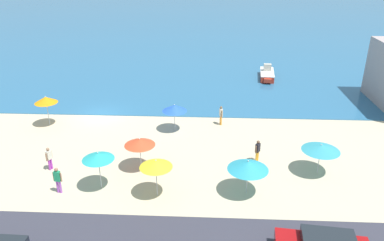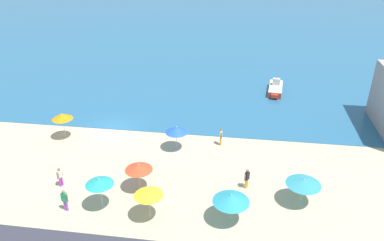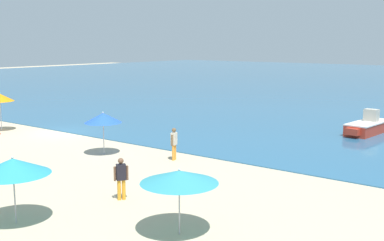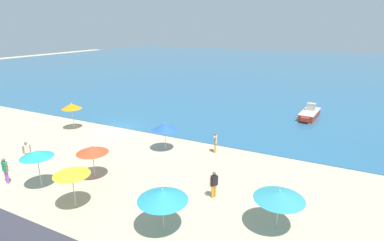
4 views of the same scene
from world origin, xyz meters
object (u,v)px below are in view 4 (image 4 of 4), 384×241
beach_umbrella_3 (92,150)px  skiff_nearshore (309,114)px  beach_umbrella_2 (165,127)px  beach_umbrella_6 (36,154)px  bather_2 (27,151)px  beach_umbrella_5 (71,171)px  beach_umbrella_7 (72,106)px  bather_1 (5,169)px  beach_umbrella_4 (163,195)px  beach_umbrella_1 (279,195)px  bather_0 (215,141)px  bather_3 (214,183)px

beach_umbrella_3 → skiff_nearshore: (11.31, 20.76, -1.52)m
beach_umbrella_3 → beach_umbrella_2: bearing=74.0°
beach_umbrella_3 → beach_umbrella_6: (-2.09, -2.44, 0.25)m
beach_umbrella_3 → bather_2: 6.25m
beach_umbrella_5 → beach_umbrella_7: size_ratio=0.94×
beach_umbrella_7 → bather_2: bearing=-67.5°
beach_umbrella_2 → bather_1: (-6.29, -9.19, -1.02)m
beach_umbrella_3 → beach_umbrella_4: bearing=-20.3°
beach_umbrella_3 → skiff_nearshore: size_ratio=0.49×
beach_umbrella_5 → skiff_nearshore: beach_umbrella_5 is taller
beach_umbrella_7 → bather_2: 7.75m
beach_umbrella_1 → bather_1: (-16.46, -3.09, -0.90)m
beach_umbrella_1 → beach_umbrella_5: size_ratio=0.99×
beach_umbrella_3 → beach_umbrella_7: bearing=143.7°
beach_umbrella_6 → beach_umbrella_3: bearing=49.4°
beach_umbrella_7 → bather_1: beach_umbrella_7 is taller
beach_umbrella_4 → bather_0: 10.18m
bather_1 → bather_3: (12.55, 4.37, -0.05)m
bather_1 → beach_umbrella_3: bearing=33.9°
bather_2 → beach_umbrella_4: bearing=-9.4°
beach_umbrella_5 → beach_umbrella_7: beach_umbrella_7 is taller
beach_umbrella_7 → bather_2: beach_umbrella_7 is taller
bather_1 → bather_3: 13.29m
skiff_nearshore → beach_umbrella_2: bearing=-123.1°
beach_umbrella_4 → beach_umbrella_6: beach_umbrella_6 is taller
beach_umbrella_7 → beach_umbrella_6: bearing=-52.5°
beach_umbrella_2 → bather_3: 7.97m
beach_umbrella_1 → beach_umbrella_6: beach_umbrella_6 is taller
bather_0 → bather_3: 6.61m
beach_umbrella_1 → bather_3: (-3.90, 1.28, -0.96)m
beach_umbrella_6 → beach_umbrella_2: bearing=65.8°
beach_umbrella_2 → beach_umbrella_3: beach_umbrella_2 is taller
beach_umbrella_3 → bather_1: 5.56m
beach_umbrella_7 → bather_1: (4.52, -9.69, -1.34)m
beach_umbrella_6 → bather_1: bearing=-166.0°
beach_umbrella_1 → beach_umbrella_7: 22.00m
beach_umbrella_1 → beach_umbrella_6: 14.24m
beach_umbrella_6 → beach_umbrella_7: beach_umbrella_7 is taller
beach_umbrella_3 → beach_umbrella_5: (1.52, -3.07, 0.20)m
beach_umbrella_6 → bather_3: (10.11, 3.76, -1.34)m
beach_umbrella_5 → skiff_nearshore: bearing=67.7°
skiff_nearshore → beach_umbrella_5: bearing=-112.3°
beach_umbrella_1 → bather_1: bearing=-169.4°
beach_umbrella_5 → bather_0: beach_umbrella_5 is taller
beach_umbrella_7 → bather_3: size_ratio=1.60×
beach_umbrella_3 → bather_2: size_ratio=1.40×
beach_umbrella_5 → beach_umbrella_6: bearing=170.0°
beach_umbrella_1 → beach_umbrella_3: bearing=-179.8°
bather_0 → beach_umbrella_6: bearing=-127.8°
beach_umbrella_5 → bather_3: (6.50, 4.40, -1.29)m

